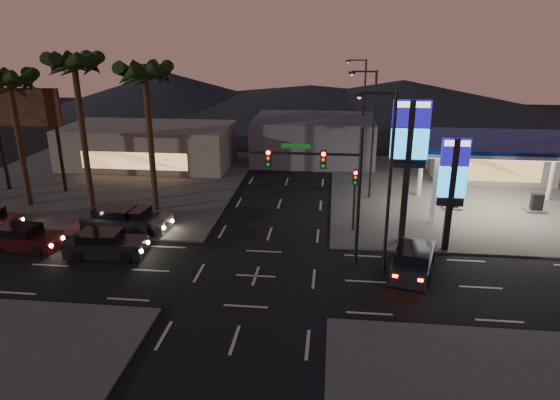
# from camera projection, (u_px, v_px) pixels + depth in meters

# --- Properties ---
(ground) EXTENTS (140.00, 140.00, 0.00)m
(ground) POSITION_uv_depth(u_px,v_px,m) (256.00, 276.00, 27.47)
(ground) COLOR black
(ground) RESTS_ON ground
(corner_lot_ne) EXTENTS (24.00, 24.00, 0.12)m
(corner_lot_ne) POSITION_uv_depth(u_px,v_px,m) (479.00, 194.00, 40.85)
(corner_lot_ne) COLOR #47443F
(corner_lot_ne) RESTS_ON ground
(corner_lot_nw) EXTENTS (24.00, 24.00, 0.12)m
(corner_lot_nw) POSITION_uv_depth(u_px,v_px,m) (105.00, 182.00, 44.12)
(corner_lot_nw) COLOR #47443F
(corner_lot_nw) RESTS_ON ground
(gas_station) EXTENTS (12.20, 8.20, 5.47)m
(gas_station) POSITION_uv_depth(u_px,v_px,m) (503.00, 145.00, 35.45)
(gas_station) COLOR silver
(gas_station) RESTS_ON ground
(convenience_store) EXTENTS (10.00, 6.00, 4.00)m
(convenience_store) POSITION_uv_depth(u_px,v_px,m) (490.00, 157.00, 44.71)
(convenience_store) COLOR #726B5B
(convenience_store) RESTS_ON ground
(pylon_sign_tall) EXTENTS (2.20, 0.35, 9.00)m
(pylon_sign_tall) POSITION_uv_depth(u_px,v_px,m) (409.00, 144.00, 29.68)
(pylon_sign_tall) COLOR black
(pylon_sign_tall) RESTS_ON ground
(pylon_sign_short) EXTENTS (1.60, 0.35, 7.00)m
(pylon_sign_short) POSITION_uv_depth(u_px,v_px,m) (453.00, 178.00, 29.06)
(pylon_sign_short) COLOR black
(pylon_sign_short) RESTS_ON ground
(traffic_signal_mast) EXTENTS (6.10, 0.39, 8.00)m
(traffic_signal_mast) POSITION_uv_depth(u_px,v_px,m) (328.00, 177.00, 27.25)
(traffic_signal_mast) COLOR black
(traffic_signal_mast) RESTS_ON ground
(pedestal_signal) EXTENTS (0.32, 0.39, 4.30)m
(pedestal_signal) POSITION_uv_depth(u_px,v_px,m) (355.00, 190.00, 32.51)
(pedestal_signal) COLOR black
(pedestal_signal) RESTS_ON ground
(streetlight_near) EXTENTS (2.14, 0.25, 10.00)m
(streetlight_near) POSITION_uv_depth(u_px,v_px,m) (386.00, 175.00, 25.85)
(streetlight_near) COLOR black
(streetlight_near) RESTS_ON ground
(streetlight_mid) EXTENTS (2.14, 0.25, 10.00)m
(streetlight_mid) POSITION_uv_depth(u_px,v_px,m) (371.00, 128.00, 38.07)
(streetlight_mid) COLOR black
(streetlight_mid) RESTS_ON ground
(streetlight_far) EXTENTS (2.14, 0.25, 10.00)m
(streetlight_far) POSITION_uv_depth(u_px,v_px,m) (362.00, 102.00, 51.22)
(streetlight_far) COLOR black
(streetlight_far) RESTS_ON ground
(palm_a) EXTENTS (4.41, 4.41, 10.86)m
(palm_a) POSITION_uv_depth(u_px,v_px,m) (145.00, 82.00, 34.24)
(palm_a) COLOR black
(palm_a) RESTS_ON ground
(palm_b) EXTENTS (4.41, 4.41, 11.46)m
(palm_b) POSITION_uv_depth(u_px,v_px,m) (75.00, 73.00, 34.58)
(palm_b) COLOR black
(palm_b) RESTS_ON ground
(palm_c) EXTENTS (4.41, 4.41, 10.26)m
(palm_c) POSITION_uv_depth(u_px,v_px,m) (10.00, 88.00, 35.44)
(palm_c) COLOR black
(palm_c) RESTS_ON ground
(billboard) EXTENTS (6.00, 0.30, 8.50)m
(billboard) POSITION_uv_depth(u_px,v_px,m) (25.00, 116.00, 39.71)
(billboard) COLOR black
(billboard) RESTS_ON ground
(building_far_west) EXTENTS (16.00, 8.00, 4.00)m
(building_far_west) POSITION_uv_depth(u_px,v_px,m) (149.00, 146.00, 48.92)
(building_far_west) COLOR #726B5B
(building_far_west) RESTS_ON ground
(building_far_mid) EXTENTS (12.00, 9.00, 4.40)m
(building_far_mid) POSITION_uv_depth(u_px,v_px,m) (314.00, 139.00, 50.98)
(building_far_mid) COLOR #4C4C51
(building_far_mid) RESTS_ON ground
(hill_left) EXTENTS (40.00, 40.00, 6.00)m
(hill_left) POSITION_uv_depth(u_px,v_px,m) (165.00, 89.00, 85.43)
(hill_left) COLOR black
(hill_left) RESTS_ON ground
(hill_right) EXTENTS (50.00, 50.00, 5.00)m
(hill_right) POSITION_uv_depth(u_px,v_px,m) (402.00, 96.00, 81.51)
(hill_right) COLOR black
(hill_right) RESTS_ON ground
(hill_center) EXTENTS (60.00, 60.00, 4.00)m
(hill_center) POSITION_uv_depth(u_px,v_px,m) (311.00, 97.00, 83.20)
(hill_center) COLOR black
(hill_center) RESTS_ON ground
(car_lane_a_front) EXTENTS (4.82, 2.20, 1.54)m
(car_lane_a_front) POSITION_uv_depth(u_px,v_px,m) (105.00, 245.00, 29.70)
(car_lane_a_front) COLOR black
(car_lane_a_front) RESTS_ON ground
(car_lane_a_mid) EXTENTS (4.60, 2.20, 1.46)m
(car_lane_a_mid) POSITION_uv_depth(u_px,v_px,m) (24.00, 238.00, 30.74)
(car_lane_a_mid) COLOR black
(car_lane_a_mid) RESTS_ON ground
(car_lane_b_front) EXTENTS (4.97, 2.47, 1.57)m
(car_lane_b_front) POSITION_uv_depth(u_px,v_px,m) (134.00, 220.00, 33.42)
(car_lane_b_front) COLOR #4E4E50
(car_lane_b_front) RESTS_ON ground
(car_lane_b_mid) EXTENTS (5.11, 2.46, 1.62)m
(car_lane_b_mid) POSITION_uv_depth(u_px,v_px,m) (119.00, 220.00, 33.44)
(car_lane_b_mid) COLOR black
(car_lane_b_mid) RESTS_ON ground
(suv_station) EXTENTS (3.13, 5.06, 1.58)m
(suv_station) POSITION_uv_depth(u_px,v_px,m) (413.00, 260.00, 27.67)
(suv_station) COLOR black
(suv_station) RESTS_ON ground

